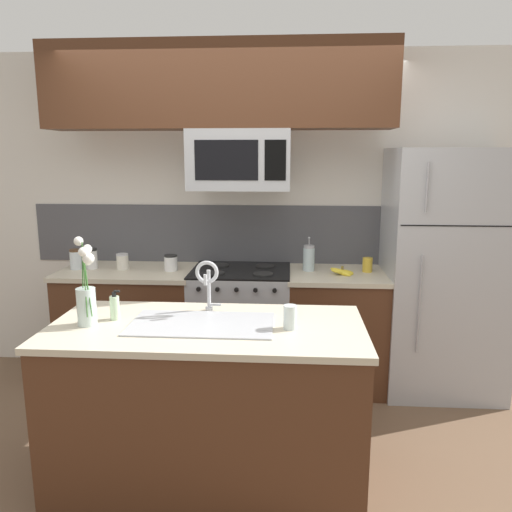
{
  "coord_description": "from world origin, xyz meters",
  "views": [
    {
      "loc": [
        0.38,
        -2.84,
        1.79
      ],
      "look_at": [
        0.16,
        0.27,
        1.16
      ],
      "focal_mm": 35.0,
      "sensor_mm": 36.0,
      "label": 1
    }
  ],
  "objects": [
    {
      "name": "storage_jar_medium",
      "position": [
        -1.19,
        0.91,
        0.99
      ],
      "size": [
        0.09,
        0.09,
        0.16
      ],
      "color": "silver",
      "rests_on": "back_counter_left"
    },
    {
      "name": "dish_soap_bottle",
      "position": [
        -0.57,
        -0.3,
        0.98
      ],
      "size": [
        0.06,
        0.05,
        0.16
      ],
      "color": "beige",
      "rests_on": "island_counter"
    },
    {
      "name": "rear_partition",
      "position": [
        0.3,
        1.28,
        1.3
      ],
      "size": [
        5.2,
        0.1,
        2.6
      ],
      "primitive_type": "cube",
      "color": "silver",
      "rests_on": "ground"
    },
    {
      "name": "stove_range",
      "position": [
        0.0,
        0.9,
        0.46
      ],
      "size": [
        0.76,
        0.64,
        0.93
      ],
      "color": "#A8AAAF",
      "rests_on": "ground"
    },
    {
      "name": "kitchen_sink",
      "position": [
        -0.08,
        -0.35,
        0.84
      ],
      "size": [
        0.76,
        0.42,
        0.16
      ],
      "color": "#ADAFB5",
      "rests_on": "island_counter"
    },
    {
      "name": "refrigerator",
      "position": [
        1.54,
        0.92,
        0.92
      ],
      "size": [
        0.87,
        0.74,
        1.84
      ],
      "color": "#A8AAAF",
      "rests_on": "ground"
    },
    {
      "name": "storage_jar_tall",
      "position": [
        -1.3,
        0.89,
        0.99
      ],
      "size": [
        0.09,
        0.09,
        0.16
      ],
      "color": "silver",
      "rests_on": "back_counter_left"
    },
    {
      "name": "island_counter",
      "position": [
        -0.06,
        -0.35,
        0.46
      ],
      "size": [
        1.67,
        0.79,
        0.91
      ],
      "color": "#4C2B19",
      "rests_on": "ground"
    },
    {
      "name": "splash_band",
      "position": [
        0.0,
        1.22,
        1.15
      ],
      "size": [
        3.53,
        0.01,
        0.48
      ],
      "primitive_type": "cube",
      "color": "#4C4C51",
      "rests_on": "rear_partition"
    },
    {
      "name": "coffee_tin",
      "position": [
        0.98,
        0.95,
        0.97
      ],
      "size": [
        0.08,
        0.08,
        0.11
      ],
      "primitive_type": "cylinder",
      "color": "gold",
      "rests_on": "back_counter_right"
    },
    {
      "name": "back_counter_right",
      "position": [
        0.74,
        0.9,
        0.46
      ],
      "size": [
        0.76,
        0.65,
        0.91
      ],
      "color": "#4C2B19",
      "rests_on": "ground"
    },
    {
      "name": "flower_vase",
      "position": [
        -0.68,
        -0.4,
        1.06
      ],
      "size": [
        0.13,
        0.14,
        0.47
      ],
      "color": "silver",
      "rests_on": "island_counter"
    },
    {
      "name": "microwave",
      "position": [
        0.0,
        0.88,
        1.76
      ],
      "size": [
        0.74,
        0.4,
        0.44
      ],
      "color": "#A8AAAF"
    },
    {
      "name": "upper_cabinet_band",
      "position": [
        -0.15,
        0.85,
        2.28
      ],
      "size": [
        2.51,
        0.34,
        0.6
      ],
      "primitive_type": "cube",
      "color": "#4C2B19"
    },
    {
      "name": "sink_faucet",
      "position": [
        -0.08,
        -0.14,
        1.11
      ],
      "size": [
        0.14,
        0.14,
        0.31
      ],
      "color": "#B7BABF",
      "rests_on": "island_counter"
    },
    {
      "name": "storage_jar_short",
      "position": [
        -0.94,
        0.91,
        0.97
      ],
      "size": [
        0.09,
        0.09,
        0.12
      ],
      "color": "silver",
      "rests_on": "back_counter_left"
    },
    {
      "name": "ground_plane",
      "position": [
        0.0,
        0.0,
        0.0
      ],
      "size": [
        10.0,
        10.0,
        0.0
      ],
      "primitive_type": "plane",
      "color": "brown"
    },
    {
      "name": "banana_bunch",
      "position": [
        0.77,
        0.84,
        0.93
      ],
      "size": [
        0.19,
        0.13,
        0.08
      ],
      "color": "yellow",
      "rests_on": "back_counter_right"
    },
    {
      "name": "drinking_glass",
      "position": [
        0.38,
        -0.38,
        0.97
      ],
      "size": [
        0.07,
        0.07,
        0.13
      ],
      "color": "silver",
      "rests_on": "island_counter"
    },
    {
      "name": "storage_jar_squat",
      "position": [
        -0.54,
        0.89,
        0.97
      ],
      "size": [
        0.1,
        0.1,
        0.12
      ],
      "color": "silver",
      "rests_on": "back_counter_left"
    },
    {
      "name": "french_press",
      "position": [
        0.53,
        0.96,
        1.01
      ],
      "size": [
        0.09,
        0.09,
        0.27
      ],
      "color": "silver",
      "rests_on": "back_counter_right"
    },
    {
      "name": "back_counter_left",
      "position": [
        -0.89,
        0.9,
        0.46
      ],
      "size": [
        1.05,
        0.65,
        0.91
      ],
      "color": "#4C2B19",
      "rests_on": "ground"
    }
  ]
}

